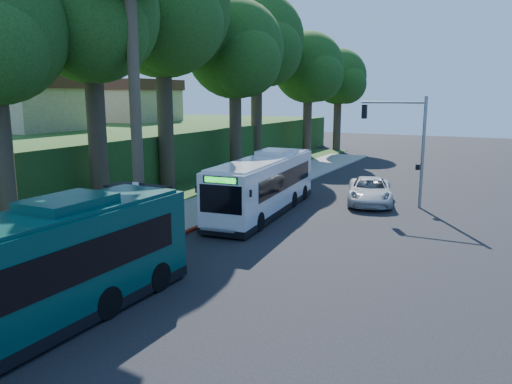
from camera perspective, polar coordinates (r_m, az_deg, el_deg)
The scene contains 17 objects.
ground at distance 25.34m, azimuth 3.64°, elevation -5.18°, with size 140.00×140.00×0.00m, color black.
sidewalk at distance 28.90m, azimuth -9.77°, elevation -3.16°, with size 4.50×70.00×0.12m, color gray.
red_curb at distance 24.49m, azimuth -11.05°, elevation -5.79°, with size 0.25×30.00×0.13m, color maroon.
grass_verge at distance 36.19m, azimuth -12.28°, elevation -0.43°, with size 8.00×70.00×0.06m, color #234719.
bus_shelter at distance 26.32m, azimuth -13.53°, elevation -0.80°, with size 3.20×1.51×2.55m.
stop_sign_pole at distance 23.49m, azimuth -13.49°, elevation -1.52°, with size 0.35×0.06×3.17m.
traffic_signal_pole at distance 32.99m, azimuth 16.87°, elevation 5.97°, with size 4.10×0.30×7.00m.
hillside_backdrop at distance 52.10m, azimuth -16.75°, elevation 5.48°, with size 24.00×60.00×8.80m.
tree_0 at distance 31.64m, azimuth -18.30°, elevation 18.02°, with size 8.40×8.00×15.70m.
tree_1 at distance 38.49m, azimuth -10.59°, elevation 19.32°, with size 10.50×10.00×18.26m.
tree_2 at distance 44.10m, azimuth -2.32°, elevation 15.46°, with size 8.82×8.40×15.12m.
tree_3 at distance 52.19m, azimuth 0.17°, elevation 16.44°, with size 10.08×9.60×17.28m.
tree_4 at distance 58.33m, azimuth 6.08°, elevation 13.59°, with size 8.40×8.00×14.14m.
tree_5 at distance 65.51m, azimuth 9.47°, elevation 12.55°, with size 7.35×7.00×12.86m.
white_bus at distance 30.17m, azimuth 0.97°, elevation 0.95°, with size 3.84×12.44×3.65m.
teal_bus at distance 16.09m, azimuth -25.70°, elevation -8.83°, with size 2.88×13.07×3.89m.
pickup at distance 33.80m, azimuth 12.88°, elevation 0.13°, with size 2.77×6.02×1.67m, color silver.
Camera 1 is at (9.62, -22.36, 7.07)m, focal length 35.00 mm.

